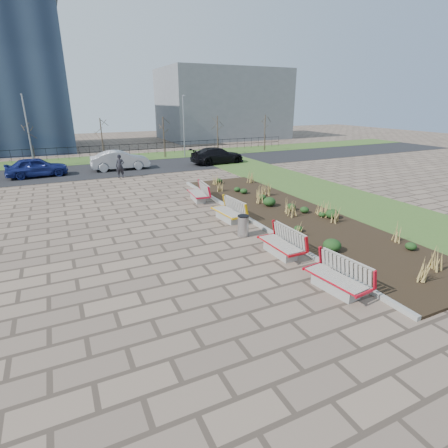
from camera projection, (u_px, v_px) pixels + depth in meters
name	position (u px, v px, depth m)	size (l,w,h in m)	color
ground	(222.00, 286.00, 11.13)	(120.00, 120.00, 0.00)	#735F4F
planting_bed	(290.00, 214.00, 17.91)	(4.50, 18.00, 0.10)	black
planting_curb	(251.00, 220.00, 16.95)	(0.16, 18.00, 0.15)	gray
grass_verge_near	(359.00, 204.00, 19.85)	(5.00, 38.00, 0.04)	#33511E
grass_verge_far	(103.00, 159.00, 34.91)	(80.00, 5.00, 0.04)	#33511E
road	(112.00, 169.00, 29.82)	(80.00, 7.00, 0.02)	black
bench_a	(336.00, 276.00, 10.66)	(0.90, 2.10, 1.00)	red
bench_b	(280.00, 243.00, 13.20)	(0.90, 2.10, 1.00)	red
bench_c	(228.00, 211.00, 17.02)	(0.90, 2.10, 1.00)	#FFB90D
bench_d	(198.00, 192.00, 20.42)	(0.90, 2.10, 1.00)	red
litter_bin	(243.00, 226.00, 15.12)	(0.47, 0.47, 0.90)	#B2B2B7
pedestrian	(120.00, 166.00, 26.37)	(0.64, 0.42, 1.76)	black
car_blue	(37.00, 167.00, 26.70)	(1.76, 4.37, 1.49)	navy
car_silver	(120.00, 160.00, 29.48)	(1.67, 4.78, 1.57)	#9B9CA2
car_black	(217.00, 155.00, 32.37)	(2.06, 5.07, 1.47)	black
tree_b	(31.00, 143.00, 30.51)	(1.40, 1.40, 4.00)	#4C3D2D
tree_c	(102.00, 140.00, 32.96)	(1.40, 1.40, 4.00)	#4C3D2D
tree_d	(164.00, 137.00, 35.41)	(1.40, 1.40, 4.00)	#4C3D2D
tree_e	(218.00, 135.00, 37.85)	(1.40, 1.40, 4.00)	#4C3D2D
tree_f	(265.00, 133.00, 40.30)	(1.40, 1.40, 4.00)	#4C3D2D
lamp_west	(28.00, 132.00, 29.76)	(0.24, 0.60, 6.00)	gray
lamp_east	(184.00, 127.00, 35.46)	(0.24, 0.60, 6.00)	gray
railing_fence	(100.00, 151.00, 35.98)	(44.00, 0.10, 1.20)	black
building_grey	(223.00, 104.00, 53.30)	(18.00, 12.00, 10.00)	slate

